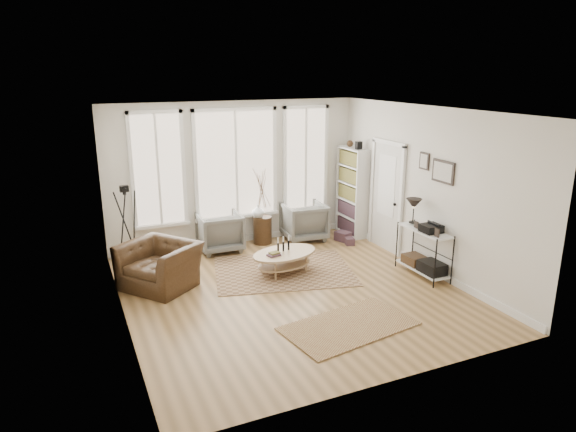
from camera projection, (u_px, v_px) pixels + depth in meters
name	position (u px, v px, depth m)	size (l,w,h in m)	color
room	(292.00, 207.00, 8.00)	(5.50, 5.54, 2.90)	#A87E4C
bay_window	(236.00, 166.00, 10.30)	(4.14, 0.12, 2.24)	tan
door	(387.00, 194.00, 10.07)	(0.09, 1.06, 2.22)	silver
bookcase	(352.00, 192.00, 11.01)	(0.31, 0.85, 2.06)	white
low_shelf	(424.00, 247.00, 8.90)	(0.38, 1.08, 1.30)	white
wall_art	(438.00, 169.00, 8.62)	(0.04, 0.88, 0.44)	black
rug_main	(283.00, 271.00, 9.21)	(2.41, 1.81, 0.01)	brown
rug_runner	(349.00, 326.00, 7.22)	(1.84, 1.02, 0.01)	brown
coffee_table	(284.00, 257.00, 9.04)	(1.38, 1.05, 0.57)	tan
armchair_left	(220.00, 232.00, 10.16)	(0.82, 0.85, 0.77)	slate
armchair_right	(304.00, 221.00, 10.84)	(0.84, 0.87, 0.79)	slate
side_table	(262.00, 207.00, 10.48)	(0.38, 0.38, 1.60)	#3C2717
vase	(258.00, 211.00, 10.46)	(0.26, 0.26, 0.27)	silver
accent_chair	(160.00, 265.00, 8.46)	(1.00, 1.15, 0.74)	#3C2717
tripod_camera	(128.00, 231.00, 9.19)	(0.54, 0.54, 1.53)	black
book_stack_near	(343.00, 236.00, 10.81)	(0.24, 0.30, 0.19)	maroon
book_stack_far	(349.00, 241.00, 10.58)	(0.18, 0.23, 0.14)	maroon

